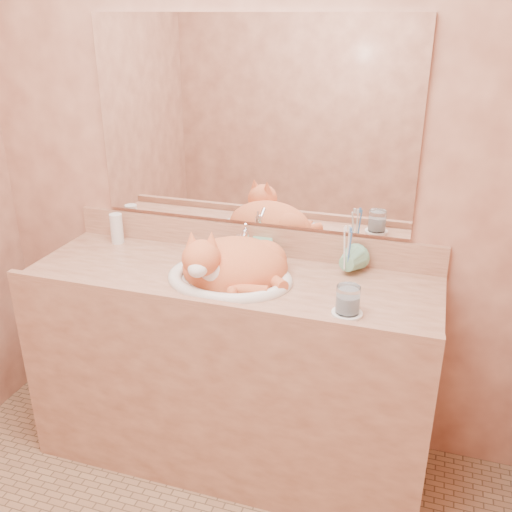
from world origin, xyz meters
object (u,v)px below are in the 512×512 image
(soap_dispenser, at_px, (263,243))
(water_glass, at_px, (348,300))
(vanity_counter, at_px, (231,370))
(cat, at_px, (231,262))
(sink_basin, at_px, (229,262))
(toothbrush_cup, at_px, (346,265))

(soap_dispenser, height_order, water_glass, soap_dispenser)
(vanity_counter, relative_size, cat, 3.90)
(vanity_counter, relative_size, sink_basin, 3.37)
(sink_basin, distance_m, water_glass, 0.49)
(vanity_counter, xyz_separation_m, sink_basin, (0.01, -0.02, 0.50))
(cat, height_order, water_glass, cat)
(vanity_counter, distance_m, sink_basin, 0.50)
(soap_dispenser, bearing_deg, water_glass, -57.83)
(soap_dispenser, bearing_deg, cat, -130.75)
(sink_basin, bearing_deg, toothbrush_cup, 7.27)
(sink_basin, height_order, toothbrush_cup, sink_basin)
(vanity_counter, xyz_separation_m, toothbrush_cup, (0.43, 0.14, 0.47))
(toothbrush_cup, bearing_deg, vanity_counter, -161.99)
(vanity_counter, bearing_deg, sink_basin, -60.41)
(vanity_counter, height_order, cat, cat)
(vanity_counter, distance_m, toothbrush_cup, 0.65)
(water_glass, bearing_deg, cat, 162.34)
(water_glass, bearing_deg, sink_basin, 163.88)
(cat, distance_m, water_glass, 0.49)
(soap_dispenser, relative_size, toothbrush_cup, 1.66)
(cat, xyz_separation_m, water_glass, (0.47, -0.15, -0.01))
(soap_dispenser, bearing_deg, sink_basin, -129.73)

